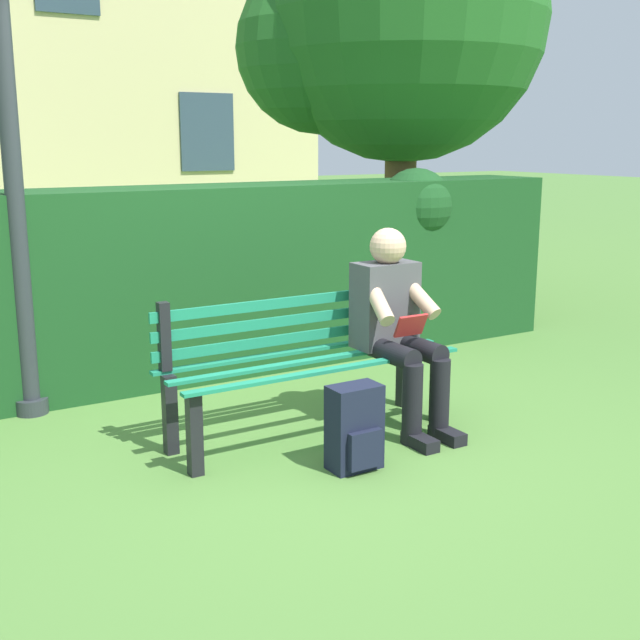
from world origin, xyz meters
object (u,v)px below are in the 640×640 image
(park_bench, at_px, (304,359))
(backpack, at_px, (355,428))
(person_seated, at_px, (397,323))
(lamp_post, at_px, (5,81))
(tree, at_px, (389,24))

(park_bench, xyz_separation_m, backpack, (0.05, 0.61, -0.23))
(park_bench, relative_size, person_seated, 1.47)
(person_seated, bearing_deg, lamp_post, -36.66)
(park_bench, bearing_deg, lamp_post, -42.19)
(person_seated, height_order, backpack, person_seated)
(person_seated, xyz_separation_m, lamp_post, (1.85, -1.38, 1.40))
(tree, relative_size, backpack, 9.38)
(person_seated, distance_m, tree, 4.33)
(park_bench, bearing_deg, person_seated, 161.04)
(park_bench, relative_size, tree, 0.41)
(park_bench, height_order, lamp_post, lamp_post)
(person_seated, bearing_deg, tree, -124.70)
(tree, bearing_deg, person_seated, 55.30)
(backpack, xyz_separation_m, lamp_post, (1.27, -1.81, 1.82))
(park_bench, height_order, backpack, park_bench)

